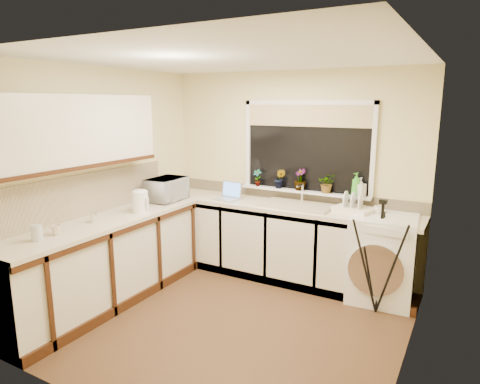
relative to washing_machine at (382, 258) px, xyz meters
name	(u,v)px	position (x,y,z in m)	size (l,w,h in m)	color
floor	(229,319)	(-1.19, -1.18, -0.46)	(3.20, 3.20, 0.00)	#533921
ceiling	(227,58)	(-1.19, -1.18, 1.99)	(3.20, 3.20, 0.00)	white
wall_back	(291,174)	(-1.19, 0.32, 0.77)	(3.20, 3.20, 0.00)	beige
wall_front	(104,243)	(-1.19, -2.68, 0.77)	(3.20, 3.20, 0.00)	beige
wall_left	(103,181)	(-2.79, -1.18, 0.77)	(3.00, 3.00, 0.00)	beige
wall_right	(414,220)	(0.41, -1.18, 0.77)	(3.00, 3.00, 0.00)	beige
base_cabinet_back	(256,238)	(-1.52, 0.02, -0.03)	(2.55, 0.60, 0.86)	silver
base_cabinet_left	(107,263)	(-2.49, -1.48, -0.03)	(0.54, 2.40, 0.86)	silver
worktop_back	(280,206)	(-1.19, 0.02, 0.42)	(3.20, 0.60, 0.04)	beige
worktop_left	(104,222)	(-2.49, -1.48, 0.42)	(0.60, 2.40, 0.04)	beige
upper_cabinet	(75,132)	(-2.63, -1.63, 1.34)	(0.28, 1.90, 0.70)	silver
splashback_left	(83,195)	(-2.78, -1.48, 0.67)	(0.02, 2.40, 0.45)	beige
splashback_back	(290,194)	(-1.19, 0.31, 0.51)	(3.20, 0.02, 0.14)	beige
window_glass	(307,148)	(-0.99, 0.30, 1.09)	(1.50, 0.02, 1.00)	black
window_blind	(307,116)	(-0.99, 0.28, 1.47)	(1.50, 0.02, 0.25)	tan
windowsill	(304,191)	(-0.99, 0.25, 0.58)	(1.60, 0.14, 0.03)	white
sink	(296,205)	(-0.99, 0.02, 0.45)	(0.82, 0.46, 0.03)	tan
faucet	(302,193)	(-0.99, 0.20, 0.56)	(0.03, 0.03, 0.24)	silver
washing_machine	(382,258)	(0.00, 0.00, 0.00)	(0.65, 0.63, 0.92)	white
laptop	(229,195)	(-1.87, -0.04, 0.50)	(0.32, 0.28, 0.22)	#A8A8B0
kettle	(140,202)	(-2.38, -1.06, 0.55)	(0.17, 0.17, 0.23)	white
dish_rack	(354,210)	(-0.34, 0.07, 0.47)	(0.41, 0.30, 0.06)	white
tripod	(379,257)	(0.03, -0.33, 0.12)	(0.58, 0.58, 1.17)	black
glass_jug	(37,233)	(-2.49, -2.24, 0.51)	(0.10, 0.10, 0.14)	silver
steel_jar	(94,217)	(-2.51, -1.59, 0.49)	(0.07, 0.07, 0.10)	silver
microwave	(167,189)	(-2.50, -0.46, 0.58)	(0.50, 0.34, 0.28)	white
plant_a	(257,178)	(-1.60, 0.21, 0.70)	(0.11, 0.08, 0.21)	#999999
plant_b	(280,179)	(-1.29, 0.21, 0.71)	(0.13, 0.11, 0.24)	#999999
plant_c	(300,179)	(-1.04, 0.23, 0.72)	(0.14, 0.14, 0.26)	#999999
plant_d	(327,183)	(-0.71, 0.24, 0.70)	(0.20, 0.18, 0.23)	#999999
soap_bottle_green	(356,185)	(-0.37, 0.22, 0.72)	(0.10, 0.10, 0.26)	green
soap_bottle_clear	(360,187)	(-0.32, 0.22, 0.70)	(0.10, 0.10, 0.21)	#999999
cup_back	(379,210)	(-0.09, 0.11, 0.49)	(0.12, 0.12, 0.09)	white
cup_left	(56,230)	(-2.49, -2.05, 0.48)	(0.09, 0.09, 0.09)	beige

